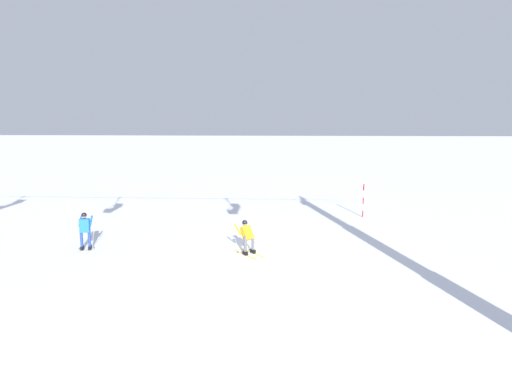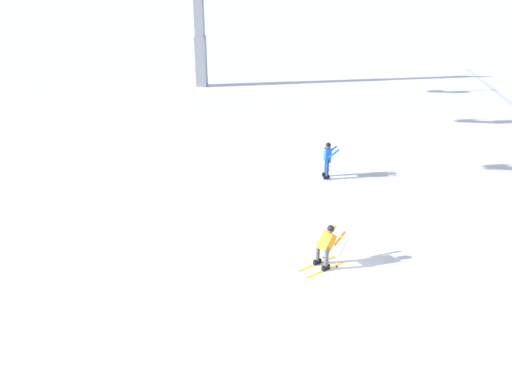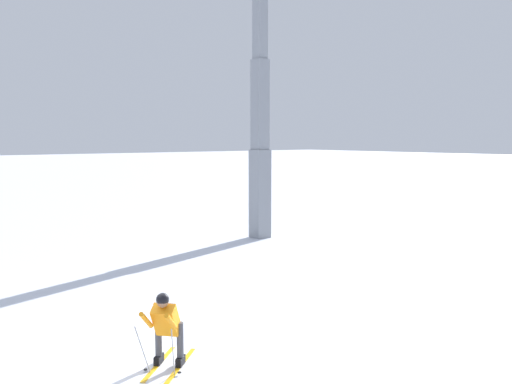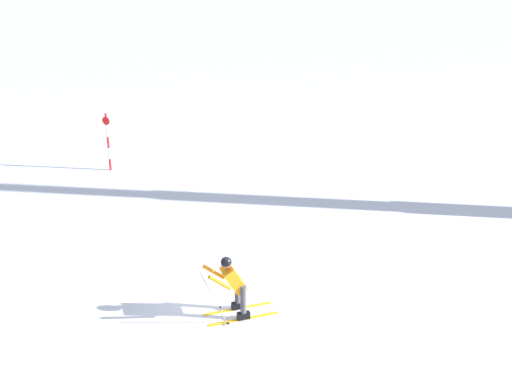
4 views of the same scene
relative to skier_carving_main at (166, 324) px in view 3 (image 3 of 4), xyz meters
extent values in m
plane|color=white|center=(-0.99, -0.26, -0.85)|extent=(260.00, 260.00, 0.00)
cube|color=yellow|center=(0.05, 0.26, -0.84)|extent=(1.11, 1.25, 0.01)
cube|color=black|center=(0.05, 0.26, -0.75)|extent=(0.27, 0.28, 0.16)
cylinder|color=#4C4C51|center=(0.05, 0.26, -0.34)|extent=(0.13, 0.13, 0.66)
cube|color=yellow|center=(-0.27, -0.02, -0.84)|extent=(1.11, 1.25, 0.01)
cube|color=black|center=(-0.27, -0.02, -0.75)|extent=(0.27, 0.28, 0.16)
cylinder|color=#4C4C51|center=(-0.27, -0.02, -0.34)|extent=(0.13, 0.13, 0.66)
cube|color=orange|center=(-0.01, 0.01, 0.08)|extent=(0.67, 0.68, 0.66)
sphere|color=#997051|center=(0.09, -0.11, 0.47)|extent=(0.22, 0.22, 0.22)
sphere|color=black|center=(0.09, -0.11, 0.51)|extent=(0.24, 0.24, 0.24)
cylinder|color=orange|center=(0.41, -0.12, 0.18)|extent=(0.39, 0.43, 0.43)
cylinder|color=gray|center=(0.47, -0.12, -0.41)|extent=(0.41, 0.29, 1.13)
cylinder|color=black|center=(0.39, 0.05, -0.80)|extent=(0.07, 0.07, 0.01)
cylinder|color=orange|center=(0.06, -0.42, 0.18)|extent=(0.39, 0.43, 0.43)
cylinder|color=gray|center=(0.05, -0.48, -0.41)|extent=(0.24, 0.44, 1.13)
cylinder|color=black|center=(-0.10, -0.38, -0.80)|extent=(0.07, 0.07, 0.01)
cube|color=gray|center=(-9.07, 9.42, 1.03)|extent=(0.69, 0.69, 3.75)
cube|color=gray|center=(-9.07, 9.42, 4.78)|extent=(0.58, 0.58, 3.75)
cube|color=gray|center=(-9.07, 9.42, 8.52)|extent=(0.47, 0.47, 3.75)
camera|label=1|loc=(-1.45, 18.21, 5.01)|focal=30.31mm
camera|label=2|loc=(-14.16, 0.64, 8.50)|focal=35.18mm
camera|label=3|loc=(8.41, -4.49, 3.40)|focal=37.11mm
camera|label=4|loc=(11.09, 5.10, 7.34)|focal=46.30mm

